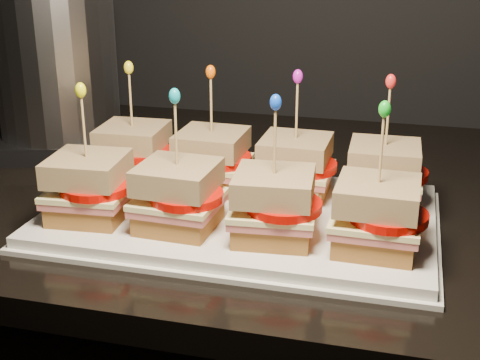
# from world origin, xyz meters

# --- Properties ---
(granite_slab) EXTENTS (2.18, 0.72, 0.03)m
(granite_slab) POSITION_xyz_m (0.22, 1.65, 0.93)
(granite_slab) COLOR black
(granite_slab) RESTS_ON cabinet
(platter) EXTENTS (0.44, 0.28, 0.02)m
(platter) POSITION_xyz_m (0.26, 1.51, 0.95)
(platter) COLOR white
(platter) RESTS_ON granite_slab
(platter_rim) EXTENTS (0.46, 0.29, 0.01)m
(platter_rim) POSITION_xyz_m (0.26, 1.51, 0.95)
(platter_rim) COLOR white
(platter_rim) RESTS_ON granite_slab
(sandwich_0_bread_bot) EXTENTS (0.08, 0.08, 0.02)m
(sandwich_0_bread_bot) POSITION_xyz_m (0.10, 1.57, 0.97)
(sandwich_0_bread_bot) COLOR brown
(sandwich_0_bread_bot) RESTS_ON platter
(sandwich_0_ham) EXTENTS (0.09, 0.09, 0.01)m
(sandwich_0_ham) POSITION_xyz_m (0.10, 1.57, 0.99)
(sandwich_0_ham) COLOR #C85757
(sandwich_0_ham) RESTS_ON sandwich_0_bread_bot
(sandwich_0_cheese) EXTENTS (0.09, 0.09, 0.01)m
(sandwich_0_cheese) POSITION_xyz_m (0.10, 1.57, 1.00)
(sandwich_0_cheese) COLOR #FFF39E
(sandwich_0_cheese) RESTS_ON sandwich_0_ham
(sandwich_0_tomato) EXTENTS (0.08, 0.08, 0.01)m
(sandwich_0_tomato) POSITION_xyz_m (0.11, 1.57, 1.00)
(sandwich_0_tomato) COLOR red
(sandwich_0_tomato) RESTS_ON sandwich_0_cheese
(sandwich_0_bread_top) EXTENTS (0.08, 0.08, 0.03)m
(sandwich_0_bread_top) POSITION_xyz_m (0.10, 1.57, 1.02)
(sandwich_0_bread_top) COLOR brown
(sandwich_0_bread_top) RESTS_ON sandwich_0_tomato
(sandwich_0_pick) EXTENTS (0.00, 0.00, 0.09)m
(sandwich_0_pick) POSITION_xyz_m (0.10, 1.57, 1.07)
(sandwich_0_pick) COLOR tan
(sandwich_0_pick) RESTS_ON sandwich_0_bread_top
(sandwich_0_frill) EXTENTS (0.01, 0.01, 0.02)m
(sandwich_0_frill) POSITION_xyz_m (0.10, 1.57, 1.11)
(sandwich_0_frill) COLOR yellow
(sandwich_0_frill) RESTS_ON sandwich_0_pick
(sandwich_1_bread_bot) EXTENTS (0.08, 0.08, 0.02)m
(sandwich_1_bread_bot) POSITION_xyz_m (0.21, 1.57, 0.97)
(sandwich_1_bread_bot) COLOR brown
(sandwich_1_bread_bot) RESTS_ON platter
(sandwich_1_ham) EXTENTS (0.09, 0.09, 0.01)m
(sandwich_1_ham) POSITION_xyz_m (0.21, 1.57, 0.99)
(sandwich_1_ham) COLOR #C85757
(sandwich_1_ham) RESTS_ON sandwich_1_bread_bot
(sandwich_1_cheese) EXTENTS (0.09, 0.09, 0.01)m
(sandwich_1_cheese) POSITION_xyz_m (0.21, 1.57, 1.00)
(sandwich_1_cheese) COLOR #FFF39E
(sandwich_1_cheese) RESTS_ON sandwich_1_ham
(sandwich_1_tomato) EXTENTS (0.08, 0.08, 0.01)m
(sandwich_1_tomato) POSITION_xyz_m (0.22, 1.57, 1.00)
(sandwich_1_tomato) COLOR red
(sandwich_1_tomato) RESTS_ON sandwich_1_cheese
(sandwich_1_bread_top) EXTENTS (0.08, 0.08, 0.03)m
(sandwich_1_bread_top) POSITION_xyz_m (0.21, 1.57, 1.02)
(sandwich_1_bread_top) COLOR brown
(sandwich_1_bread_top) RESTS_ON sandwich_1_tomato
(sandwich_1_pick) EXTENTS (0.00, 0.00, 0.09)m
(sandwich_1_pick) POSITION_xyz_m (0.21, 1.57, 1.07)
(sandwich_1_pick) COLOR tan
(sandwich_1_pick) RESTS_ON sandwich_1_bread_top
(sandwich_1_frill) EXTENTS (0.01, 0.01, 0.02)m
(sandwich_1_frill) POSITION_xyz_m (0.21, 1.57, 1.11)
(sandwich_1_frill) COLOR #F46106
(sandwich_1_frill) RESTS_ON sandwich_1_pick
(sandwich_2_bread_bot) EXTENTS (0.08, 0.08, 0.02)m
(sandwich_2_bread_bot) POSITION_xyz_m (0.31, 1.57, 0.97)
(sandwich_2_bread_bot) COLOR brown
(sandwich_2_bread_bot) RESTS_ON platter
(sandwich_2_ham) EXTENTS (0.09, 0.09, 0.01)m
(sandwich_2_ham) POSITION_xyz_m (0.31, 1.57, 0.99)
(sandwich_2_ham) COLOR #C85757
(sandwich_2_ham) RESTS_ON sandwich_2_bread_bot
(sandwich_2_cheese) EXTENTS (0.09, 0.09, 0.01)m
(sandwich_2_cheese) POSITION_xyz_m (0.31, 1.57, 1.00)
(sandwich_2_cheese) COLOR #FFF39E
(sandwich_2_cheese) RESTS_ON sandwich_2_ham
(sandwich_2_tomato) EXTENTS (0.08, 0.08, 0.01)m
(sandwich_2_tomato) POSITION_xyz_m (0.32, 1.57, 1.00)
(sandwich_2_tomato) COLOR red
(sandwich_2_tomato) RESTS_ON sandwich_2_cheese
(sandwich_2_bread_top) EXTENTS (0.08, 0.08, 0.03)m
(sandwich_2_bread_top) POSITION_xyz_m (0.31, 1.57, 1.02)
(sandwich_2_bread_top) COLOR brown
(sandwich_2_bread_top) RESTS_ON sandwich_2_tomato
(sandwich_2_pick) EXTENTS (0.00, 0.00, 0.09)m
(sandwich_2_pick) POSITION_xyz_m (0.31, 1.57, 1.07)
(sandwich_2_pick) COLOR tan
(sandwich_2_pick) RESTS_ON sandwich_2_bread_top
(sandwich_2_frill) EXTENTS (0.01, 0.01, 0.02)m
(sandwich_2_frill) POSITION_xyz_m (0.31, 1.57, 1.11)
(sandwich_2_frill) COLOR #C718C1
(sandwich_2_frill) RESTS_ON sandwich_2_pick
(sandwich_3_bread_bot) EXTENTS (0.08, 0.08, 0.02)m
(sandwich_3_bread_bot) POSITION_xyz_m (0.42, 1.57, 0.97)
(sandwich_3_bread_bot) COLOR brown
(sandwich_3_bread_bot) RESTS_ON platter
(sandwich_3_ham) EXTENTS (0.09, 0.09, 0.01)m
(sandwich_3_ham) POSITION_xyz_m (0.42, 1.57, 0.99)
(sandwich_3_ham) COLOR #C85757
(sandwich_3_ham) RESTS_ON sandwich_3_bread_bot
(sandwich_3_cheese) EXTENTS (0.09, 0.09, 0.01)m
(sandwich_3_cheese) POSITION_xyz_m (0.42, 1.57, 1.00)
(sandwich_3_cheese) COLOR #FFF39E
(sandwich_3_cheese) RESTS_ON sandwich_3_ham
(sandwich_3_tomato) EXTENTS (0.08, 0.08, 0.01)m
(sandwich_3_tomato) POSITION_xyz_m (0.43, 1.57, 1.00)
(sandwich_3_tomato) COLOR red
(sandwich_3_tomato) RESTS_ON sandwich_3_cheese
(sandwich_3_bread_top) EXTENTS (0.08, 0.08, 0.03)m
(sandwich_3_bread_top) POSITION_xyz_m (0.42, 1.57, 1.02)
(sandwich_3_bread_top) COLOR brown
(sandwich_3_bread_top) RESTS_ON sandwich_3_tomato
(sandwich_3_pick) EXTENTS (0.00, 0.00, 0.09)m
(sandwich_3_pick) POSITION_xyz_m (0.42, 1.57, 1.07)
(sandwich_3_pick) COLOR tan
(sandwich_3_pick) RESTS_ON sandwich_3_bread_top
(sandwich_3_frill) EXTENTS (0.01, 0.01, 0.02)m
(sandwich_3_frill) POSITION_xyz_m (0.42, 1.57, 1.11)
(sandwich_3_frill) COLOR red
(sandwich_3_frill) RESTS_ON sandwich_3_pick
(sandwich_4_bread_bot) EXTENTS (0.09, 0.09, 0.02)m
(sandwich_4_bread_bot) POSITION_xyz_m (0.10, 1.44, 0.97)
(sandwich_4_bread_bot) COLOR brown
(sandwich_4_bread_bot) RESTS_ON platter
(sandwich_4_ham) EXTENTS (0.09, 0.09, 0.01)m
(sandwich_4_ham) POSITION_xyz_m (0.10, 1.44, 0.99)
(sandwich_4_ham) COLOR #C85757
(sandwich_4_ham) RESTS_ON sandwich_4_bread_bot
(sandwich_4_cheese) EXTENTS (0.10, 0.09, 0.01)m
(sandwich_4_cheese) POSITION_xyz_m (0.10, 1.44, 1.00)
(sandwich_4_cheese) COLOR #FFF39E
(sandwich_4_cheese) RESTS_ON sandwich_4_ham
(sandwich_4_tomato) EXTENTS (0.08, 0.08, 0.01)m
(sandwich_4_tomato) POSITION_xyz_m (0.11, 1.44, 1.00)
(sandwich_4_tomato) COLOR red
(sandwich_4_tomato) RESTS_ON sandwich_4_cheese
(sandwich_4_bread_top) EXTENTS (0.09, 0.09, 0.03)m
(sandwich_4_bread_top) POSITION_xyz_m (0.10, 1.44, 1.02)
(sandwich_4_bread_top) COLOR brown
(sandwich_4_bread_top) RESTS_ON sandwich_4_tomato
(sandwich_4_pick) EXTENTS (0.00, 0.00, 0.09)m
(sandwich_4_pick) POSITION_xyz_m (0.10, 1.44, 1.07)
(sandwich_4_pick) COLOR tan
(sandwich_4_pick) RESTS_ON sandwich_4_bread_top
(sandwich_4_frill) EXTENTS (0.01, 0.01, 0.02)m
(sandwich_4_frill) POSITION_xyz_m (0.10, 1.44, 1.11)
(sandwich_4_frill) COLOR #EDED0D
(sandwich_4_frill) RESTS_ON sandwich_4_pick
(sandwich_5_bread_bot) EXTENTS (0.08, 0.08, 0.02)m
(sandwich_5_bread_bot) POSITION_xyz_m (0.21, 1.44, 0.97)
(sandwich_5_bread_bot) COLOR brown
(sandwich_5_bread_bot) RESTS_ON platter
(sandwich_5_ham) EXTENTS (0.09, 0.09, 0.01)m
(sandwich_5_ham) POSITION_xyz_m (0.21, 1.44, 0.99)
(sandwich_5_ham) COLOR #C85757
(sandwich_5_ham) RESTS_ON sandwich_5_bread_bot
(sandwich_5_cheese) EXTENTS (0.09, 0.09, 0.01)m
(sandwich_5_cheese) POSITION_xyz_m (0.21, 1.44, 1.00)
(sandwich_5_cheese) COLOR #FFF39E
(sandwich_5_cheese) RESTS_ON sandwich_5_ham
(sandwich_5_tomato) EXTENTS (0.08, 0.08, 0.01)m
(sandwich_5_tomato) POSITION_xyz_m (0.22, 1.44, 1.00)
(sandwich_5_tomato) COLOR red
(sandwich_5_tomato) RESTS_ON sandwich_5_cheese
(sandwich_5_bread_top) EXTENTS (0.09, 0.09, 0.03)m
(sandwich_5_bread_top) POSITION_xyz_m (0.21, 1.44, 1.02)
(sandwich_5_bread_top) COLOR brown
(sandwich_5_bread_top) RESTS_ON sandwich_5_tomato
(sandwich_5_pick) EXTENTS (0.00, 0.00, 0.09)m
(sandwich_5_pick) POSITION_xyz_m (0.21, 1.44, 1.07)
(sandwich_5_pick) COLOR tan
(sandwich_5_pick) RESTS_ON sandwich_5_bread_top
(sandwich_5_frill) EXTENTS (0.01, 0.01, 0.02)m
(sandwich_5_frill) POSITION_xyz_m (0.21, 1.44, 1.11)
(sandwich_5_frill) COLOR #10A2B3
(sandwich_5_frill) RESTS_ON sandwich_5_pick
(sandwich_6_bread_bot) EXTENTS (0.09, 0.09, 0.02)m
(sandwich_6_bread_bot) POSITION_xyz_m (0.31, 1.44, 0.97)
(sandwich_6_bread_bot) COLOR brown
(sandwich_6_bread_bot) RESTS_ON platter
(sandwich_6_ham) EXTENTS (0.09, 0.09, 0.01)m
(sandwich_6_ham) POSITION_xyz_m (0.31, 1.44, 0.99)
(sandwich_6_ham) COLOR #C85757
(sandwich_6_ham) RESTS_ON sandwich_6_bread_bot
(sandwich_6_cheese) EXTENTS (0.10, 0.09, 0.01)m
(sandwich_6_cheese) POSITION_xyz_m (0.31, 1.44, 1.00)
(sandwich_6_cheese) COLOR #FFF39E
(sandwich_6_cheese) RESTS_ON sandwich_6_ham
(sandwich_6_tomato) EXTENTS (0.08, 0.08, 0.01)m
(sandwich_6_tomato) POSITION_xyz_m (0.32, 1.44, 1.00)
(sandwich_6_tomato) COLOR red
(sandwich_6_tomato) RESTS_ON sandwich_6_cheese
(sandwich_6_bread_top) EXTENTS (0.09, 0.09, 0.03)m
(sandwich_6_bread_top) POSITION_xyz_m (0.31, 1.44, 1.02)
(sandwich_6_bread_top) COLOR brown
(sandwich_6_bread_top) RESTS_ON sandwich_6_tomato
(sandwich_6_pick) EXTENTS (0.00, 0.00, 0.09)m
(sandwich_6_pick) POSITION_xyz_m (0.31, 1.44, 1.07)
(sandwich_6_pick) COLOR tan
(sandwich_6_pick) RESTS_ON sandwich_6_bread_top
(sandwich_6_frill) EXTENTS (0.01, 0.01, 0.02)m
(sandwich_6_frill) POSITION_xyz_m (0.31, 1.44, 1.11)
(sandwich_6_frill) COLOR blue
(sandwich_6_frill) RESTS_ON sandwich_6_pick
(sandwich_7_bread_bot) EXTENTS (0.08, 0.08, 0.02)m
(sandwich_7_bread_bot) POSITION_xyz_m (0.42, 1.44, 0.97)
(sandwich_7_bread_bot) COLOR brown
(sandwich_7_bread_bot) RESTS_ON platter
(sandwich_7_ham) EXTENTS (0.09, 0.09, 0.01)m
(sandwich_7_ham) POSITION_xyz_m (0.42, 1.44, 0.99)
(sandwich_7_ham) COLOR #C85757
(sandwich_7_ham) RESTS_ON sandwich_7_bread_bot
(sandwich_7_cheese) EXTENTS (0.09, 0.09, 0.01)m
(sandwich_7_cheese) POSITION_xyz_m (0.42, 1.44, 1.00)
(sandwich_7_cheese) COLOR #FFF39E
(sandwich_7_cheese) RESTS_ON sandwich_7_ham
(sandwich_7_tomato) EXTENTS (0.08, 0.08, 0.01)m
(sandwich_7_tomato) POSITION_xyz_m (0.43, 1.44, 1.00)
(sandwich_7_tomato) COLOR red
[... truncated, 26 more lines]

